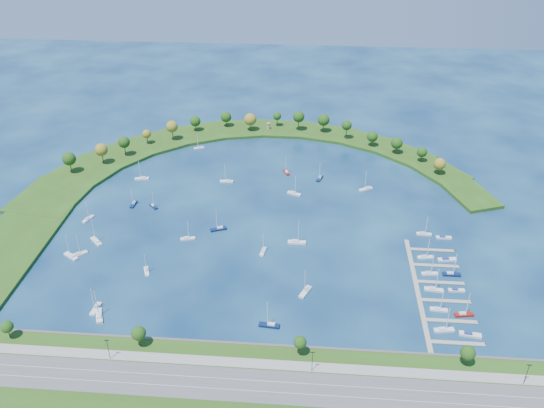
# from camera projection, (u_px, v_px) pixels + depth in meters

# --- Properties ---
(ground) EXTENTS (700.00, 700.00, 0.00)m
(ground) POSITION_uv_depth(u_px,v_px,m) (263.00, 214.00, 320.83)
(ground) COLOR #071C43
(ground) RESTS_ON ground
(south_shoreline) EXTENTS (420.00, 43.10, 11.60)m
(south_shoreline) POSITION_uv_depth(u_px,v_px,m) (232.00, 383.00, 215.39)
(south_shoreline) COLOR #274612
(south_shoreline) RESTS_ON ground
(breakwater) EXTENTS (286.74, 247.64, 2.00)m
(breakwater) POSITION_uv_depth(u_px,v_px,m) (198.00, 170.00, 365.06)
(breakwater) COLOR #274612
(breakwater) RESTS_ON ground
(breakwater_trees) EXTENTS (239.58, 91.51, 14.89)m
(breakwater_trees) POSITION_uv_depth(u_px,v_px,m) (253.00, 133.00, 391.25)
(breakwater_trees) COLOR #382314
(breakwater_trees) RESTS_ON breakwater
(harbor_tower) EXTENTS (2.60, 2.60, 4.58)m
(harbor_tower) POSITION_uv_depth(u_px,v_px,m) (268.00, 126.00, 417.52)
(harbor_tower) COLOR gray
(harbor_tower) RESTS_ON breakwater
(dock_system) EXTENTS (24.28, 82.00, 1.60)m
(dock_system) POSITION_uv_depth(u_px,v_px,m) (433.00, 291.00, 262.78)
(dock_system) COLOR gray
(dock_system) RESTS_ON ground
(moored_boat_0) EXTENTS (7.33, 4.51, 10.45)m
(moored_boat_0) POSITION_uv_depth(u_px,v_px,m) (199.00, 147.00, 394.18)
(moored_boat_0) COLOR silver
(moored_boat_0) RESTS_ON ground
(moored_boat_1) EXTENTS (4.64, 8.21, 11.63)m
(moored_boat_1) POSITION_uv_depth(u_px,v_px,m) (320.00, 178.00, 355.83)
(moored_boat_1) COLOR #0A1B41
(moored_boat_1) RESTS_ON ground
(moored_boat_2) EXTENTS (9.05, 7.14, 13.44)m
(moored_boat_2) POSITION_uv_depth(u_px,v_px,m) (71.00, 256.00, 285.28)
(moored_boat_2) COLOR silver
(moored_boat_2) RESTS_ON ground
(moored_boat_3) EXTENTS (7.98, 7.72, 12.76)m
(moored_boat_3) POSITION_uv_depth(u_px,v_px,m) (79.00, 254.00, 286.64)
(moored_boat_3) COLOR silver
(moored_boat_3) RESTS_ON ground
(moored_boat_4) EXTENTS (6.07, 9.32, 13.35)m
(moored_boat_4) POSITION_uv_depth(u_px,v_px,m) (305.00, 291.00, 261.72)
(moored_boat_4) COLOR silver
(moored_boat_4) RESTS_ON ground
(moored_boat_5) EXTENTS (8.65, 6.39, 12.64)m
(moored_boat_5) POSITION_uv_depth(u_px,v_px,m) (366.00, 189.00, 344.29)
(moored_boat_5) COLOR silver
(moored_boat_5) RESTS_ON ground
(moored_boat_6) EXTENTS (9.16, 3.32, 13.18)m
(moored_boat_6) POSITION_uv_depth(u_px,v_px,m) (269.00, 325.00, 242.72)
(moored_boat_6) COLOR #0A1B41
(moored_boat_6) RESTS_ON ground
(moored_boat_7) EXTENTS (9.19, 5.70, 13.10)m
(moored_boat_7) POSITION_uv_depth(u_px,v_px,m) (219.00, 228.00, 306.62)
(moored_boat_7) COLOR #0A1B41
(moored_boat_7) RESTS_ON ground
(moored_boat_8) EXTENTS (5.98, 9.68, 13.80)m
(moored_boat_8) POSITION_uv_depth(u_px,v_px,m) (99.00, 315.00, 247.71)
(moored_boat_8) COLOR silver
(moored_boat_8) RESTS_ON ground
(moored_boat_9) EXTENTS (3.27, 7.65, 10.89)m
(moored_boat_9) POSITION_uv_depth(u_px,v_px,m) (263.00, 251.00, 288.83)
(moored_boat_9) COLOR silver
(moored_boat_9) RESTS_ON ground
(moored_boat_10) EXTENTS (2.65, 7.87, 11.40)m
(moored_boat_10) POSITION_uv_depth(u_px,v_px,m) (134.00, 204.00, 329.07)
(moored_boat_10) COLOR #0A1B41
(moored_boat_10) RESTS_ON ground
(moored_boat_11) EXTENTS (8.33, 8.47, 13.64)m
(moored_boat_11) POSITION_uv_depth(u_px,v_px,m) (96.00, 241.00, 296.53)
(moored_boat_11) COLOR silver
(moored_boat_11) RESTS_ON ground
(moored_boat_12) EXTENTS (8.79, 5.52, 12.55)m
(moored_boat_12) POSITION_uv_depth(u_px,v_px,m) (294.00, 193.00, 339.52)
(moored_boat_12) COLOR silver
(moored_boat_12) RESTS_ON ground
(moored_boat_13) EXTENTS (5.10, 7.92, 11.33)m
(moored_boat_13) POSITION_uv_depth(u_px,v_px,m) (286.00, 172.00, 363.03)
(moored_boat_13) COLOR maroon
(moored_boat_13) RESTS_ON ground
(moored_boat_14) EXTENTS (4.54, 7.68, 10.91)m
(moored_boat_14) POSITION_uv_depth(u_px,v_px,m) (146.00, 271.00, 274.98)
(moored_boat_14) COLOR silver
(moored_boat_14) RESTS_ON ground
(moored_boat_15) EXTENTS (5.15, 8.17, 11.66)m
(moored_boat_15) POSITION_uv_depth(u_px,v_px,m) (88.00, 219.00, 315.30)
(moored_boat_15) COLOR silver
(moored_boat_15) RESTS_ON ground
(moored_boat_16) EXTENTS (2.95, 8.55, 12.36)m
(moored_boat_16) POSITION_uv_depth(u_px,v_px,m) (96.00, 308.00, 251.82)
(moored_boat_16) COLOR silver
(moored_boat_16) RESTS_ON ground
(moored_boat_17) EXTENTS (8.01, 3.91, 11.35)m
(moored_boat_17) POSITION_uv_depth(u_px,v_px,m) (188.00, 238.00, 298.95)
(moored_boat_17) COLOR silver
(moored_boat_17) RESTS_ON ground
(moored_boat_18) EXTENTS (8.34, 2.58, 12.15)m
(moored_boat_18) POSITION_uv_depth(u_px,v_px,m) (227.00, 181.00, 352.61)
(moored_boat_18) COLOR silver
(moored_boat_18) RESTS_ON ground
(moored_boat_19) EXTENTS (6.14, 6.27, 10.08)m
(moored_boat_19) POSITION_uv_depth(u_px,v_px,m) (153.00, 206.00, 327.02)
(moored_boat_19) COLOR #0A1B41
(moored_boat_19) RESTS_ON ground
(moored_boat_20) EXTENTS (9.41, 2.67, 13.82)m
(moored_boat_20) POSITION_uv_depth(u_px,v_px,m) (297.00, 242.00, 295.85)
(moored_boat_20) COLOR silver
(moored_boat_20) RESTS_ON ground
(moored_boat_21) EXTENTS (8.95, 3.68, 12.76)m
(moored_boat_21) POSITION_uv_depth(u_px,v_px,m) (142.00, 178.00, 355.71)
(moored_boat_21) COLOR silver
(moored_boat_21) RESTS_ON ground
(docked_boat_0) EXTENTS (8.85, 3.66, 12.62)m
(docked_boat_0) POSITION_uv_depth(u_px,v_px,m) (444.00, 329.00, 240.30)
(docked_boat_0) COLOR silver
(docked_boat_0) RESTS_ON ground
(docked_boat_1) EXTENTS (9.39, 3.81, 1.86)m
(docked_boat_1) POSITION_uv_depth(u_px,v_px,m) (470.00, 334.00, 238.11)
(docked_boat_1) COLOR silver
(docked_boat_1) RESTS_ON ground
(docked_boat_2) EXTENTS (7.85, 2.80, 11.32)m
(docked_boat_2) POSITION_uv_depth(u_px,v_px,m) (439.00, 309.00, 251.36)
(docked_boat_2) COLOR silver
(docked_boat_2) RESTS_ON ground
(docked_boat_3) EXTENTS (8.70, 3.69, 12.38)m
(docked_boat_3) POSITION_uv_depth(u_px,v_px,m) (464.00, 314.00, 248.55)
(docked_boat_3) COLOR maroon
(docked_boat_3) RESTS_ON ground
(docked_boat_4) EXTENTS (8.85, 3.46, 12.67)m
(docked_boat_4) POSITION_uv_depth(u_px,v_px,m) (434.00, 289.00, 263.08)
(docked_boat_4) COLOR silver
(docked_boat_4) RESTS_ON ground
(docked_boat_5) EXTENTS (7.62, 2.33, 1.54)m
(docked_boat_5) POSITION_uv_depth(u_px,v_px,m) (456.00, 290.00, 262.96)
(docked_boat_5) COLOR silver
(docked_boat_5) RESTS_ON ground
(docked_boat_6) EXTENTS (7.98, 2.94, 11.47)m
(docked_boat_6) POSITION_uv_depth(u_px,v_px,m) (429.00, 273.00, 273.42)
(docked_boat_6) COLOR silver
(docked_boat_6) RESTS_ON ground
(docked_boat_7) EXTENTS (8.56, 2.41, 12.58)m
(docked_boat_7) POSITION_uv_depth(u_px,v_px,m) (452.00, 274.00, 272.87)
(docked_boat_7) COLOR #0A1B41
(docked_boat_7) RESTS_ON ground
(docked_boat_8) EXTENTS (8.18, 3.48, 11.64)m
(docked_boat_8) POSITION_uv_depth(u_px,v_px,m) (425.00, 257.00, 284.76)
(docked_boat_8) COLOR silver
(docked_boat_8) RESTS_ON ground
(docked_boat_9) EXTENTS (9.50, 3.89, 1.88)m
(docked_boat_9) POSITION_uv_depth(u_px,v_px,m) (447.00, 259.00, 283.11)
(docked_boat_9) COLOR silver
(docked_boat_9) RESTS_ON ground
(docked_boat_10) EXTENTS (7.93, 2.49, 11.55)m
(docked_boat_10) POSITION_uv_depth(u_px,v_px,m) (424.00, 233.00, 302.61)
(docked_boat_10) COLOR silver
(docked_boat_10) RESTS_ON ground
(docked_boat_11) EXTENTS (8.07, 2.35, 1.64)m
(docked_boat_11) POSITION_uv_depth(u_px,v_px,m) (444.00, 237.00, 299.93)
(docked_boat_11) COLOR silver
(docked_boat_11) RESTS_ON ground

